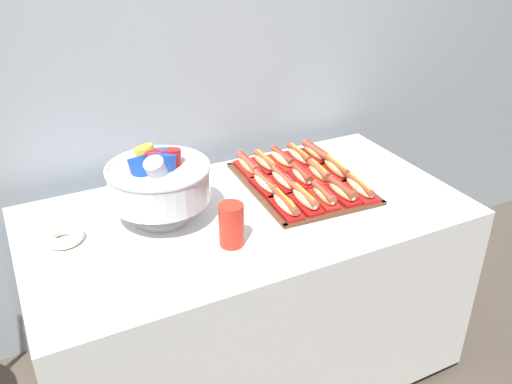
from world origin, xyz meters
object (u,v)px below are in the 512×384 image
hot_dog_1 (305,199)px  hot_dog_9 (336,169)px  donut (63,236)px  hot_dog_3 (342,191)px  cup_stack (231,225)px  serving_tray (301,183)px  hot_dog_8 (319,173)px  punch_bowl (159,181)px  hot_dog_6 (284,180)px  hot_dog_4 (360,188)px  hot_dog_13 (299,156)px  hot_dog_2 (324,195)px  hot_dog_11 (266,163)px  hot_dog_14 (315,153)px  hot_dog_5 (266,184)px  buffet_table (248,291)px  hot_dog_7 (302,176)px  hot_dog_10 (248,165)px  hot_dog_0 (286,204)px

hot_dog_1 → hot_dog_9: (0.23, 0.15, 0.00)m
donut → hot_dog_3: bearing=-10.4°
hot_dog_3 → cup_stack: (-0.47, -0.08, 0.03)m
serving_tray → hot_dog_1: hot_dog_1 is taller
hot_dog_8 → donut: size_ratio=1.24×
punch_bowl → hot_dog_6: bearing=1.2°
hot_dog_4 → hot_dog_13: bearing=99.7°
hot_dog_2 → hot_dog_3: 0.08m
hot_dog_9 → hot_dog_11: hot_dog_9 is taller
hot_dog_2 → hot_dog_3: hot_dog_3 is taller
hot_dog_11 → serving_tray: bearing=-68.7°
hot_dog_6 → hot_dog_2: bearing=-68.7°
hot_dog_3 → hot_dog_8: bearing=86.9°
hot_dog_11 → cup_stack: cup_stack is taller
hot_dog_14 → serving_tray: bearing=-135.4°
punch_bowl → donut: 0.35m
donut → cup_stack: bearing=-28.4°
hot_dog_2 → hot_dog_14: hot_dog_14 is taller
hot_dog_11 → hot_dog_1: bearing=-93.1°
hot_dog_9 → hot_dog_13: bearing=111.3°
hot_dog_4 → hot_dog_5: 0.34m
buffet_table → donut: (-0.61, 0.09, 0.37)m
hot_dog_7 → hot_dog_14: 0.22m
hot_dog_9 → donut: hot_dog_9 is taller
hot_dog_5 → hot_dog_13: hot_dog_13 is taller
buffet_table → hot_dog_2: size_ratio=9.40×
punch_bowl → hot_dog_11: bearing=19.8°
hot_dog_1 → punch_bowl: 0.51m
hot_dog_7 → hot_dog_9: bearing=-3.1°
serving_tray → hot_dog_10: (-0.14, 0.17, 0.03)m
hot_dog_8 → hot_dog_9: hot_dog_9 is taller
hot_dog_0 → cup_stack: size_ratio=1.30×
hot_dog_3 → hot_dog_5: size_ratio=0.92×
hot_dog_4 → hot_dog_13: (-0.06, 0.33, 0.00)m
serving_tray → hot_dog_11: 0.18m
hot_dog_11 → hot_dog_3: bearing=-68.7°
hot_dog_0 → hot_dog_7: 0.22m
hot_dog_3 → punch_bowl: size_ratio=0.49×
hot_dog_10 → hot_dog_4: bearing=-50.9°
hot_dog_4 → hot_dog_11: hot_dog_11 is taller
hot_dog_2 → hot_dog_10: size_ratio=0.93×
hot_dog_4 → hot_dog_11: size_ratio=1.05×
buffet_table → hot_dog_6: (0.19, 0.09, 0.39)m
hot_dog_7 → hot_dog_10: 0.22m
hot_dog_1 → hot_dog_9: 0.28m
hot_dog_14 → hot_dog_10: bearing=176.9°
hot_dog_6 → hot_dog_4: bearing=-39.4°
hot_dog_14 → hot_dog_4: bearing=-93.1°
hot_dog_1 → hot_dog_11: 0.33m
hot_dog_2 → hot_dog_5: bearing=129.1°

